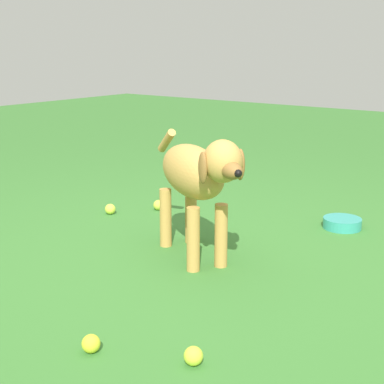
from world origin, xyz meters
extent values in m
plane|color=#38722D|center=(0.00, 0.00, 0.00)|extent=(14.00, 14.00, 0.00)
ellipsoid|color=#C69347|center=(-0.14, 0.22, 0.44)|extent=(0.61, 0.48, 0.25)
cylinder|color=#C69347|center=(0.06, 0.19, 0.16)|extent=(0.06, 0.06, 0.31)
cylinder|color=#C69347|center=(-0.01, 0.07, 0.16)|extent=(0.06, 0.06, 0.31)
cylinder|color=#C69347|center=(-0.27, 0.38, 0.16)|extent=(0.06, 0.06, 0.31)
cylinder|color=#C69347|center=(-0.34, 0.25, 0.16)|extent=(0.06, 0.06, 0.31)
ellipsoid|color=#C69347|center=(0.16, 0.05, 0.55)|extent=(0.25, 0.24, 0.19)
ellipsoid|color=olive|center=(0.23, 0.01, 0.53)|extent=(0.16, 0.14, 0.08)
sphere|color=black|center=(0.28, -0.02, 0.53)|extent=(0.03, 0.03, 0.03)
ellipsoid|color=olive|center=(0.19, 0.13, 0.53)|extent=(0.07, 0.06, 0.14)
ellipsoid|color=olive|center=(0.10, -0.02, 0.53)|extent=(0.07, 0.06, 0.14)
cylinder|color=#C69347|center=(-0.45, 0.40, 0.53)|extent=(0.18, 0.13, 0.15)
sphere|color=#C4D23E|center=(-0.81, 0.75, 0.03)|extent=(0.07, 0.07, 0.07)
sphere|color=yellow|center=(0.15, -0.75, 0.03)|extent=(0.07, 0.07, 0.07)
sphere|color=#CFE340|center=(-0.99, 0.49, 0.03)|extent=(0.07, 0.07, 0.07)
sphere|color=#C8E237|center=(0.49, -0.60, 0.03)|extent=(0.07, 0.07, 0.07)
cylinder|color=teal|center=(0.29, 1.10, 0.03)|extent=(0.22, 0.22, 0.06)
camera|label=1|loc=(1.53, -1.98, 1.05)|focal=54.33mm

